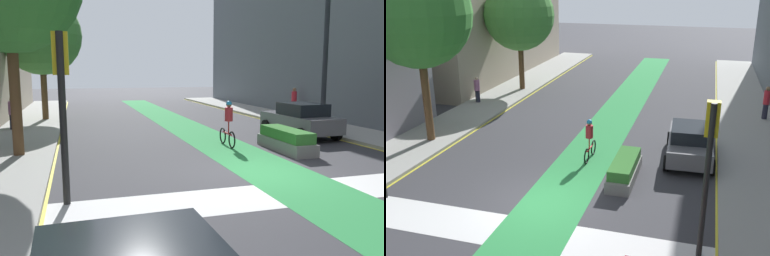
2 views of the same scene
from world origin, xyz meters
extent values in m
plane|color=#38383D|center=(0.00, 0.00, 0.00)|extent=(120.00, 120.00, 0.00)
cube|color=#2D8C47|center=(0.48, 0.00, 0.00)|extent=(2.40, 60.00, 0.01)
cube|color=silver|center=(0.00, -2.00, 0.00)|extent=(12.00, 1.80, 0.01)
cube|color=yellow|center=(-6.00, 0.00, 0.01)|extent=(0.16, 60.00, 0.01)
cylinder|color=black|center=(-5.49, -1.21, 1.95)|extent=(0.16, 0.16, 3.90)
cube|color=gold|center=(-5.49, -1.01, 3.43)|extent=(0.35, 0.28, 0.95)
sphere|color=#3F0A0A|center=(-5.49, -0.87, 3.73)|extent=(0.20, 0.20, 0.20)
sphere|color=yellow|center=(-5.49, -0.87, 3.43)|extent=(0.20, 0.20, 0.20)
sphere|color=#0C3814|center=(-5.49, -0.87, 3.13)|extent=(0.20, 0.20, 0.20)
cube|color=slate|center=(4.79, 5.54, 0.67)|extent=(1.99, 4.28, 0.70)
cube|color=black|center=(4.80, 5.34, 1.29)|extent=(1.69, 2.07, 0.55)
cylinder|color=black|center=(3.82, 6.97, 0.32)|extent=(0.25, 0.65, 0.64)
cylinder|color=black|center=(5.62, 7.05, 0.32)|extent=(0.25, 0.65, 0.64)
cylinder|color=black|center=(3.96, 4.03, 0.32)|extent=(0.25, 0.65, 0.64)
cylinder|color=black|center=(5.76, 4.11, 0.32)|extent=(0.25, 0.65, 0.64)
torus|color=black|center=(0.68, 4.82, 0.34)|extent=(0.07, 0.68, 0.68)
torus|color=black|center=(0.66, 3.77, 0.34)|extent=(0.07, 0.68, 0.68)
cylinder|color=red|center=(0.67, 4.29, 0.52)|extent=(0.08, 0.95, 0.06)
cylinder|color=red|center=(0.67, 4.14, 0.79)|extent=(0.05, 0.05, 0.50)
cylinder|color=red|center=(0.67, 4.14, 1.31)|extent=(0.32, 0.32, 0.55)
sphere|color=#8C6647|center=(0.67, 4.14, 1.70)|extent=(0.22, 0.22, 0.22)
sphere|color=#268CCC|center=(0.67, 4.14, 1.74)|extent=(0.23, 0.23, 0.23)
cylinder|color=#262638|center=(8.45, 12.10, 0.56)|extent=(0.28, 0.28, 0.83)
cylinder|color=red|center=(8.45, 12.10, 1.35)|extent=(0.34, 0.34, 0.74)
sphere|color=#8C6647|center=(8.45, 12.10, 1.83)|extent=(0.24, 0.24, 0.24)
cylinder|color=#262638|center=(-8.25, 10.71, 0.52)|extent=(0.28, 0.28, 0.73)
cylinder|color=#BF72A5|center=(-8.25, 10.71, 1.21)|extent=(0.34, 0.34, 0.65)
sphere|color=beige|center=(-8.25, 10.71, 1.64)|extent=(0.21, 0.21, 0.21)
cylinder|color=brown|center=(-7.16, 4.12, 2.24)|extent=(0.36, 0.36, 4.17)
cylinder|color=brown|center=(-6.98, 14.66, 1.82)|extent=(0.36, 0.36, 3.33)
sphere|color=#478C3D|center=(-6.98, 14.66, 5.11)|extent=(4.64, 4.64, 4.64)
cube|color=slate|center=(2.48, 2.76, 0.23)|extent=(0.92, 3.06, 0.45)
cube|color=#33722D|center=(2.48, 2.76, 0.65)|extent=(0.83, 2.75, 0.40)
camera|label=1|loc=(-5.20, -10.32, 3.04)|focal=36.48mm
camera|label=2|loc=(5.20, -12.87, 7.56)|focal=41.31mm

